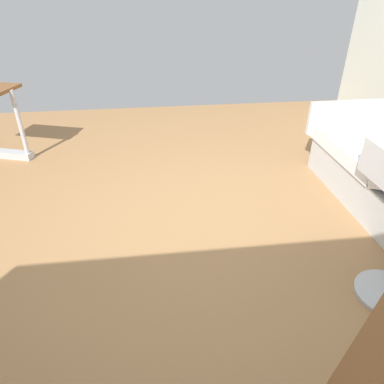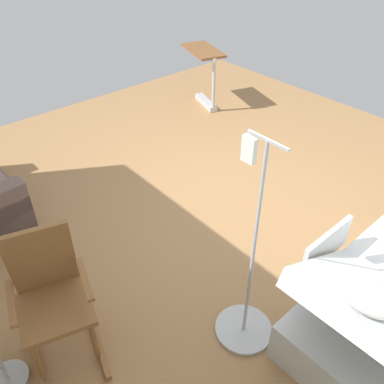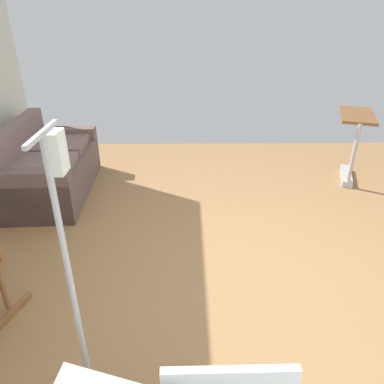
{
  "view_description": "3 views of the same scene",
  "coord_description": "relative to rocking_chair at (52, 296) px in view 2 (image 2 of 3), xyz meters",
  "views": [
    {
      "loc": [
        0.27,
        2.4,
        1.86
      ],
      "look_at": [
        0.03,
        0.48,
        0.68
      ],
      "focal_mm": 33.13,
      "sensor_mm": 36.0,
      "label": 1
    },
    {
      "loc": [
        -2.39,
        2.4,
        2.72
      ],
      "look_at": [
        -0.26,
        0.54,
        0.6
      ],
      "focal_mm": 37.49,
      "sensor_mm": 36.0,
      "label": 2
    },
    {
      "loc": [
        -2.39,
        0.42,
        2.04
      ],
      "look_at": [
        0.17,
        0.39,
        0.73
      ],
      "focal_mm": 33.99,
      "sensor_mm": 36.0,
      "label": 3
    }
  ],
  "objects": [
    {
      "name": "iv_pole",
      "position": [
        -0.83,
        -1.07,
        -0.25
      ],
      "size": [
        0.44,
        0.44,
        1.69
      ],
      "color": "#B2B5BA",
      "rests_on": "ground"
    },
    {
      "name": "ground_plane",
      "position": [
        0.43,
        -1.96,
        -0.5
      ],
      "size": [
        6.75,
        6.75,
        0.0
      ],
      "primitive_type": "plane",
      "color": "#9E7247"
    },
    {
      "name": "overbed_table",
      "position": [
        2.45,
        -3.67,
        0.03
      ],
      "size": [
        0.89,
        0.63,
        0.84
      ],
      "color": "#B2B5BA",
      "rests_on": "ground"
    },
    {
      "name": "rocking_chair",
      "position": [
        0.0,
        0.0,
        0.0
      ],
      "size": [
        0.86,
        0.67,
        1.05
      ],
      "color": "brown",
      "rests_on": "ground"
    }
  ]
}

